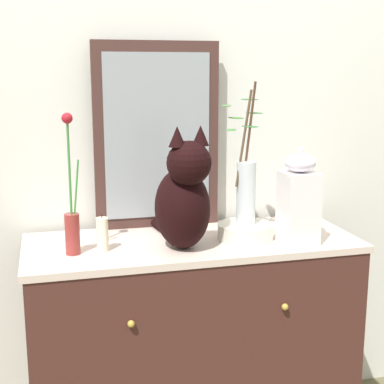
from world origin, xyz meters
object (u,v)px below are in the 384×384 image
Objects in this scene: cat_sitting at (184,198)px; bowl_porcelain at (245,232)px; vase_glass_clear at (246,185)px; jar_lidded_porcelain at (299,200)px; candle_pillar at (102,234)px; sideboard at (192,347)px; mirror_leaning at (157,136)px; vase_slim_green at (72,218)px.

bowl_porcelain is (0.25, 0.05, -0.15)m from cat_sitting.
vase_glass_clear is 0.20m from jar_lidded_porcelain.
jar_lidded_porcelain reaches higher than candle_pillar.
sideboard is at bearing 60.07° from cat_sitting.
jar_lidded_porcelain reaches higher than sideboard.
mirror_leaning is 1.51× the size of vase_slim_green.
mirror_leaning is 2.06× the size of jar_lidded_porcelain.
jar_lidded_porcelain is 2.69× the size of candle_pillar.
sideboard is at bearing 168.44° from vase_glass_clear.
mirror_leaning reaches higher than jar_lidded_porcelain.
mirror_leaning reaches higher than vase_slim_green.
cat_sitting is 0.30m from bowl_porcelain.
cat_sitting is (0.03, -0.31, -0.18)m from mirror_leaning.
mirror_leaning is 1.62× the size of cat_sitting.
mirror_leaning is at bearing 136.75° from vase_glass_clear.
mirror_leaning reaches higher than vase_glass_clear.
vase_glass_clear is at bearing 12.92° from cat_sitting.
vase_glass_clear reaches higher than jar_lidded_porcelain.
bowl_porcelain is at bearing -81.22° from vase_glass_clear.
vase_glass_clear is at bearing 1.41° from candle_pillar.
vase_slim_green is (-0.38, 0.04, -0.06)m from cat_sitting.
vase_glass_clear is 0.54m from candle_pillar.
mirror_leaning is 3.52× the size of bowl_porcelain.
mirror_leaning is at bearing 110.81° from sideboard.
sideboard is at bearing -69.19° from mirror_leaning.
vase_glass_clear reaches higher than sideboard.
mirror_leaning is at bearing 47.53° from candle_pillar.
vase_glass_clear is 1.47× the size of jar_lidded_porcelain.
vase_slim_green is 0.63m from vase_glass_clear.
bowl_porcelain is (0.19, -0.04, 0.46)m from sideboard.
cat_sitting is at bearing -8.97° from candle_pillar.
mirror_leaning is 0.36m from cat_sitting.
candle_pillar reaches higher than bowl_porcelain.
cat_sitting is 0.86× the size of vase_glass_clear.
cat_sitting is at bearing -167.88° from bowl_porcelain.
cat_sitting is 0.31m from candle_pillar.
sideboard is 0.50m from bowl_porcelain.
candle_pillar is (-0.33, -0.05, 0.49)m from sideboard.
sideboard is 0.71m from vase_slim_green.
mirror_leaning reaches higher than sideboard.
vase_slim_green reaches higher than candle_pillar.
vase_slim_green is 3.66× the size of candle_pillar.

